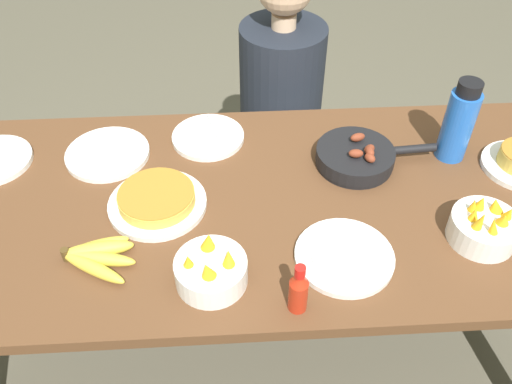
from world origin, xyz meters
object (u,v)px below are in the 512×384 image
at_px(empty_plate_mid_edge, 208,137).
at_px(fruit_bowl_citrus, 211,270).
at_px(water_bottle, 459,122).
at_px(hot_sauce_bottle, 299,290).
at_px(skillet, 357,157).
at_px(banana_bunch, 96,255).
at_px(frittata_plate_center, 157,200).
at_px(person_figure, 280,127).
at_px(fruit_bowl_mango, 484,227).
at_px(empty_plate_far_right, 108,154).
at_px(empty_plate_far_left, 344,257).

height_order(empty_plate_mid_edge, fruit_bowl_citrus, fruit_bowl_citrus).
relative_size(water_bottle, hot_sauce_bottle, 1.78).
bearing_deg(skillet, water_bottle, 0.98).
distance_m(banana_bunch, skillet, 0.76).
relative_size(frittata_plate_center, person_figure, 0.23).
xyz_separation_m(frittata_plate_center, fruit_bowl_mango, (0.81, -0.16, 0.02)).
xyz_separation_m(fruit_bowl_mango, water_bottle, (0.02, 0.32, 0.08)).
xyz_separation_m(empty_plate_far_right, water_bottle, (1.00, -0.05, 0.11)).
xyz_separation_m(fruit_bowl_mango, hot_sauce_bottle, (-0.48, -0.18, 0.02)).
distance_m(empty_plate_far_right, person_figure, 0.76).
height_order(empty_plate_mid_edge, fruit_bowl_mango, fruit_bowl_mango).
relative_size(banana_bunch, fruit_bowl_mango, 1.13).
bearing_deg(fruit_bowl_mango, banana_bunch, -179.05).
bearing_deg(frittata_plate_center, fruit_bowl_citrus, -60.52).
distance_m(frittata_plate_center, empty_plate_far_left, 0.51).
bearing_deg(hot_sauce_bottle, frittata_plate_center, 134.63).
bearing_deg(fruit_bowl_citrus, banana_bunch, 164.46).
bearing_deg(empty_plate_mid_edge, person_figure, 56.13).
height_order(fruit_bowl_mango, person_figure, person_figure).
xyz_separation_m(fruit_bowl_citrus, hot_sauce_bottle, (0.19, -0.08, 0.02)).
bearing_deg(empty_plate_mid_edge, empty_plate_far_left, -55.93).
xyz_separation_m(frittata_plate_center, empty_plate_far_right, (-0.16, 0.22, -0.01)).
bearing_deg(hot_sauce_bottle, person_figure, 86.51).
distance_m(frittata_plate_center, water_bottle, 0.86).
bearing_deg(skillet, person_figure, 102.96).
distance_m(empty_plate_far_right, water_bottle, 1.01).
bearing_deg(empty_plate_far_right, water_bottle, -3.12).
relative_size(frittata_plate_center, empty_plate_mid_edge, 1.19).
xyz_separation_m(skillet, fruit_bowl_citrus, (-0.41, -0.39, 0.01)).
xyz_separation_m(banana_bunch, frittata_plate_center, (0.13, 0.18, 0.00)).
xyz_separation_m(banana_bunch, empty_plate_mid_edge, (0.26, 0.46, -0.01)).
height_order(banana_bunch, frittata_plate_center, frittata_plate_center).
bearing_deg(person_figure, empty_plate_mid_edge, -123.87).
height_order(empty_plate_mid_edge, person_figure, person_figure).
distance_m(empty_plate_far_left, empty_plate_far_right, 0.75).
distance_m(skillet, empty_plate_far_left, 0.36).
distance_m(skillet, fruit_bowl_citrus, 0.57).
distance_m(empty_plate_far_left, fruit_bowl_mango, 0.36).
height_order(skillet, empty_plate_mid_edge, skillet).
relative_size(empty_plate_mid_edge, person_figure, 0.19).
relative_size(empty_plate_far_right, fruit_bowl_citrus, 1.45).
relative_size(empty_plate_far_left, fruit_bowl_mango, 1.43).
relative_size(fruit_bowl_citrus, person_figure, 0.15).
bearing_deg(empty_plate_far_right, banana_bunch, -85.81).
xyz_separation_m(fruit_bowl_mango, fruit_bowl_citrus, (-0.67, -0.09, -0.00)).
bearing_deg(person_figure, frittata_plate_center, -120.52).
xyz_separation_m(banana_bunch, empty_plate_far_left, (0.59, -0.03, -0.01)).
bearing_deg(empty_plate_mid_edge, empty_plate_far_right, -168.12).
height_order(skillet, empty_plate_far_right, skillet).
distance_m(banana_bunch, water_bottle, 1.03).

